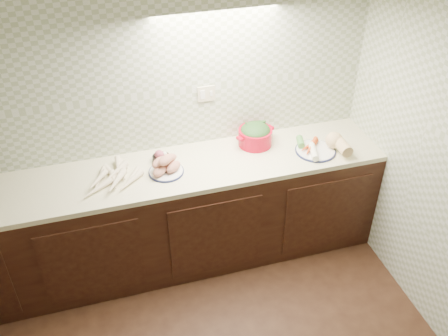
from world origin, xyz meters
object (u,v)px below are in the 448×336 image
object	(u,v)px
sweet_potato_plate	(165,166)
parsnip_pile	(111,177)
veg_plate	(324,144)
dutch_oven	(255,134)
onion_bowl	(161,157)

from	to	relation	value
sweet_potato_plate	parsnip_pile	bearing A→B (deg)	179.69
veg_plate	dutch_oven	bearing A→B (deg)	154.76
sweet_potato_plate	dutch_oven	bearing A→B (deg)	12.63
veg_plate	onion_bowl	bearing A→B (deg)	170.67
sweet_potato_plate	dutch_oven	xyz separation A→B (m)	(0.74, 0.17, 0.04)
sweet_potato_plate	dutch_oven	distance (m)	0.76
dutch_oven	veg_plate	size ratio (longest dim) A/B	0.84
parsnip_pile	sweet_potato_plate	xyz separation A→B (m)	(0.39, -0.00, 0.02)
parsnip_pile	sweet_potato_plate	size ratio (longest dim) A/B	1.65
sweet_potato_plate	veg_plate	xyz separation A→B (m)	(1.22, -0.06, -0.00)
dutch_oven	parsnip_pile	bearing A→B (deg)	170.66
parsnip_pile	onion_bowl	world-z (taller)	onion_bowl
sweet_potato_plate	veg_plate	bearing A→B (deg)	-2.84
sweet_potato_plate	onion_bowl	world-z (taller)	sweet_potato_plate
parsnip_pile	veg_plate	xyz separation A→B (m)	(1.61, -0.06, 0.02)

